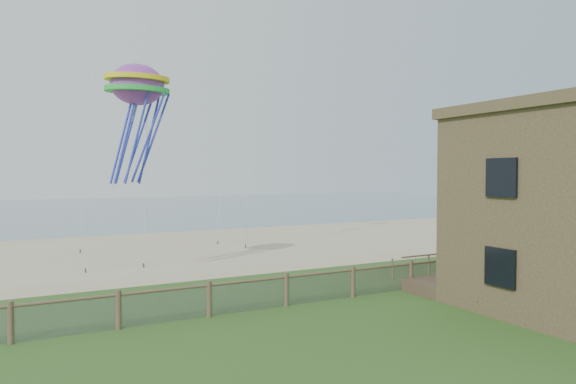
# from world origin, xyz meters

# --- Properties ---
(ground) EXTENTS (160.00, 160.00, 0.00)m
(ground) POSITION_xyz_m (0.00, 0.00, 0.00)
(ground) COLOR #2D4E1A
(ground) RESTS_ON ground
(sand_beach) EXTENTS (72.00, 20.00, 0.02)m
(sand_beach) POSITION_xyz_m (0.00, 22.00, 0.00)
(sand_beach) COLOR tan
(sand_beach) RESTS_ON ground
(ocean) EXTENTS (160.00, 68.00, 0.02)m
(ocean) POSITION_xyz_m (0.00, 66.00, 0.00)
(ocean) COLOR slate
(ocean) RESTS_ON ground
(chainlink_fence) EXTENTS (36.20, 0.20, 1.25)m
(chainlink_fence) POSITION_xyz_m (0.00, 6.00, 0.55)
(chainlink_fence) COLOR #493629
(chainlink_fence) RESTS_ON ground
(motel_deck) EXTENTS (15.00, 2.00, 0.50)m
(motel_deck) POSITION_xyz_m (13.00, 5.00, 0.25)
(motel_deck) COLOR brown
(motel_deck) RESTS_ON ground
(picnic_table) EXTENTS (2.04, 1.83, 0.70)m
(picnic_table) POSITION_xyz_m (6.49, 2.18, 0.35)
(picnic_table) COLOR brown
(picnic_table) RESTS_ON ground
(octopus_kite) EXTENTS (3.32, 2.65, 6.07)m
(octopus_kite) POSITION_xyz_m (-3.82, 13.37, 7.45)
(octopus_kite) COLOR #FF2852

